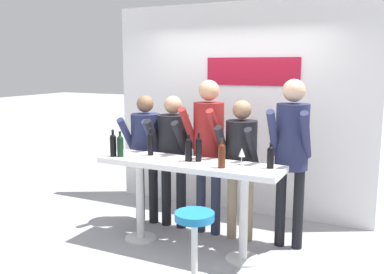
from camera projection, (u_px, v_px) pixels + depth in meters
ground_plane at (189, 249)px, 4.68m from camera, size 40.00×40.00×0.00m
back_wall at (237, 109)px, 5.76m from camera, size 3.61×0.12×2.80m
tasting_table at (189, 178)px, 4.55m from camera, size 2.01×0.53×0.98m
bar_stool at (194, 237)px, 3.87m from camera, size 0.38×0.38×0.69m
person_far_left at (145, 145)px, 5.35m from camera, size 0.44×0.52×1.62m
person_left at (173, 148)px, 5.18m from camera, size 0.45×0.53×1.63m
person_center_left at (208, 139)px, 4.94m from camera, size 0.43×0.56×1.82m
person_center at (241, 155)px, 4.78m from camera, size 0.42×0.51×1.61m
person_center_right at (292, 144)px, 4.55m from camera, size 0.44×0.57×1.85m
wine_bottle_0 at (222, 154)px, 4.22m from camera, size 0.07×0.07×0.29m
wine_bottle_1 at (150, 143)px, 4.81m from camera, size 0.07×0.07×0.31m
wine_bottle_2 at (120, 145)px, 4.73m from camera, size 0.07×0.07×0.28m
wine_bottle_3 at (199, 148)px, 4.50m from camera, size 0.06×0.06×0.31m
wine_bottle_4 at (271, 156)px, 4.20m from camera, size 0.07×0.07×0.26m
wine_bottle_5 at (113, 144)px, 4.77m from camera, size 0.07×0.07×0.30m
wine_bottle_6 at (188, 148)px, 4.51m from camera, size 0.08×0.08×0.29m
wine_glass_0 at (242, 153)px, 4.34m from camera, size 0.07×0.07×0.18m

